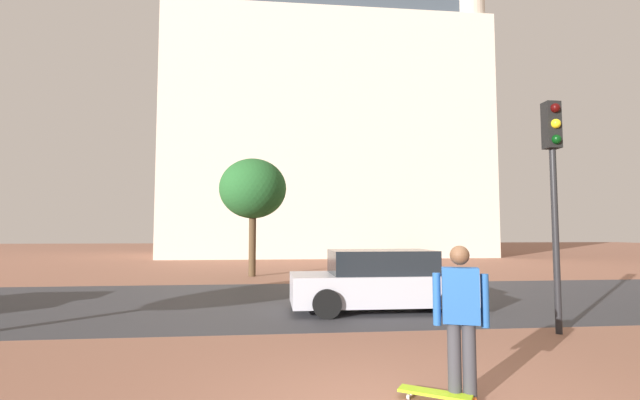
{
  "coord_description": "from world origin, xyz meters",
  "views": [
    {
      "loc": [
        -1.48,
        -4.35,
        1.89
      ],
      "look_at": [
        0.19,
        11.24,
        3.0
      ],
      "focal_mm": 25.03,
      "sensor_mm": 36.0,
      "label": 1
    }
  ],
  "objects_px": {
    "person_skater": "(461,314)",
    "traffic_light_pole": "(554,169)",
    "skateboard": "(435,394)",
    "car_silver": "(381,281)"
  },
  "relations": [
    {
      "from": "skateboard",
      "to": "traffic_light_pole",
      "type": "distance_m",
      "value": 5.43
    },
    {
      "from": "skateboard",
      "to": "traffic_light_pole",
      "type": "height_order",
      "value": "traffic_light_pole"
    },
    {
      "from": "skateboard",
      "to": "traffic_light_pole",
      "type": "xyz_separation_m",
      "value": [
        3.48,
        2.92,
        2.98
      ]
    },
    {
      "from": "traffic_light_pole",
      "to": "skateboard",
      "type": "bearing_deg",
      "value": -140.02
    },
    {
      "from": "person_skater",
      "to": "traffic_light_pole",
      "type": "height_order",
      "value": "traffic_light_pole"
    },
    {
      "from": "person_skater",
      "to": "skateboard",
      "type": "xyz_separation_m",
      "value": [
        -0.31,
        0.03,
        -0.88
      ]
    },
    {
      "from": "traffic_light_pole",
      "to": "car_silver",
      "type": "bearing_deg",
      "value": 134.03
    },
    {
      "from": "car_silver",
      "to": "traffic_light_pole",
      "type": "height_order",
      "value": "traffic_light_pole"
    },
    {
      "from": "skateboard",
      "to": "car_silver",
      "type": "relative_size",
      "value": 0.18
    },
    {
      "from": "car_silver",
      "to": "traffic_light_pole",
      "type": "bearing_deg",
      "value": -45.97
    }
  ]
}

